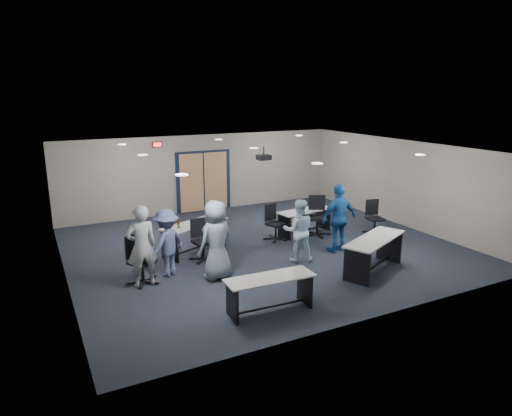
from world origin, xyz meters
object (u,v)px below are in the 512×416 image
table_back_right (305,217)px  table_back_left (194,232)px  chair_back_c (276,223)px  person_lightblue (299,230)px  chair_loose_right (375,217)px  person_gray (142,246)px  person_navy (339,218)px  chair_back_a (203,240)px  person_plaid (216,240)px  table_front_left (270,288)px  table_front_right (374,249)px  chair_back_d (317,216)px  chair_loose_left (142,260)px  person_back (167,243)px

table_back_right → table_back_left: bearing=171.8°
chair_back_c → person_lightblue: 1.76m
chair_loose_right → person_gray: bearing=-165.5°
table_back_right → person_navy: bearing=-102.0°
table_back_left → chair_back_a: size_ratio=1.93×
chair_back_c → person_plaid: person_plaid is taller
person_navy → person_gray: bearing=-4.6°
table_front_left → table_front_right: bearing=14.2°
chair_back_a → table_back_left: bearing=79.7°
person_gray → person_plaid: bearing=165.9°
person_lightblue → table_front_right: bearing=154.2°
chair_back_a → chair_back_c: chair_back_a is taller
table_back_right → person_lightblue: bearing=-136.2°
table_front_left → chair_back_c: chair_back_c is taller
chair_loose_right → person_navy: 2.11m
table_back_left → person_lightblue: person_lightblue is taller
table_back_left → chair_back_d: chair_back_d is taller
table_back_left → chair_loose_left: bearing=-164.6°
table_front_left → table_back_left: (-0.15, 3.89, 0.06)m
table_back_left → chair_back_a: 0.69m
chair_back_c → person_navy: bearing=-74.3°
person_navy → table_back_left: bearing=-29.7°
table_back_left → table_back_right: (3.51, 0.05, -0.05)m
table_front_right → chair_loose_right: bearing=23.5°
person_lightblue → table_back_right: bearing=-103.1°
table_front_left → person_back: bearing=117.6°
table_front_right → chair_back_a: (-3.33, 2.54, -0.04)m
chair_loose_left → chair_loose_right: chair_loose_left is taller
chair_loose_left → person_plaid: 1.69m
person_lightblue → table_front_left: bearing=70.9°
chair_back_a → chair_back_c: (2.43, 0.60, -0.02)m
chair_loose_right → person_plaid: size_ratio=0.56×
table_back_left → chair_loose_right: size_ratio=2.01×
chair_loose_right → person_gray: 7.13m
table_back_left → person_back: size_ratio=1.29×
table_back_right → chair_back_d: (0.21, -0.33, 0.09)m
person_lightblue → person_navy: size_ratio=0.87×
chair_back_c → table_back_right: bearing=-8.8°
person_gray → person_plaid: same height
table_front_left → person_plaid: person_plaid is taller
table_back_right → person_lightblue: person_lightblue is taller
table_front_right → person_navy: person_navy is taller
table_back_right → person_back: 4.79m
chair_loose_left → person_gray: person_gray is taller
person_plaid → chair_back_d: bearing=-173.7°
person_gray → chair_back_c: bearing=-162.8°
chair_back_d → person_back: person_back is taller
chair_back_d → table_back_right: bearing=150.5°
person_plaid → person_lightblue: person_plaid is taller
person_lightblue → chair_back_c: bearing=-76.3°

